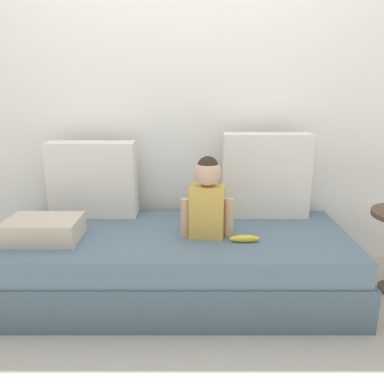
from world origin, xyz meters
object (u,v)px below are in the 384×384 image
object	(u,v)px
couch	(178,264)
toddler	(207,198)
folded_blanket	(44,229)
throw_pillow_left	(93,179)
throw_pillow_right	(265,175)
banana	(244,239)

from	to	relation	value
couch	toddler	bearing A→B (deg)	-15.76
toddler	folded_blanket	bearing A→B (deg)	-176.36
couch	toddler	world-z (taller)	toddler
throw_pillow_left	throw_pillow_right	world-z (taller)	throw_pillow_right
toddler	banana	bearing A→B (deg)	-23.68
folded_blanket	couch	bearing A→B (deg)	8.12
banana	throw_pillow_right	bearing A→B (deg)	67.86
throw_pillow_right	toddler	size ratio (longest dim) A/B	1.20
banana	folded_blanket	xyz separation A→B (m)	(-1.12, 0.03, 0.04)
throw_pillow_right	folded_blanket	bearing A→B (deg)	-161.74
throw_pillow_right	folded_blanket	distance (m)	1.40
couch	folded_blanket	world-z (taller)	folded_blanket
throw_pillow_left	throw_pillow_right	size ratio (longest dim) A/B	1.00
banana	couch	bearing A→B (deg)	159.82
throw_pillow_left	folded_blanket	distance (m)	0.50
throw_pillow_right	banana	world-z (taller)	throw_pillow_right
throw_pillow_right	throw_pillow_left	bearing A→B (deg)	180.00
throw_pillow_left	banana	distance (m)	1.07
throw_pillow_left	folded_blanket	bearing A→B (deg)	-112.79
toddler	banana	size ratio (longest dim) A/B	2.75
folded_blanket	throw_pillow_right	bearing A→B (deg)	18.26
throw_pillow_left	throw_pillow_right	xyz separation A→B (m)	(1.13, 0.00, 0.03)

